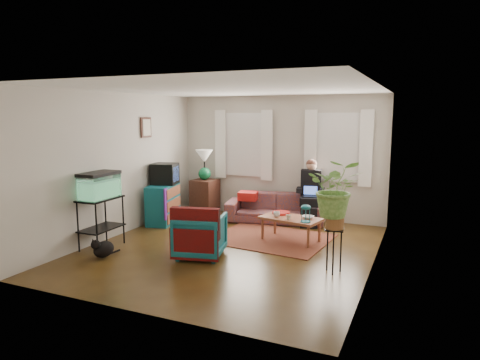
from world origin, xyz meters
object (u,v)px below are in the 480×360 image
at_px(coffee_table, 291,229).
at_px(sofa, 275,203).
at_px(aquarium_stand, 101,223).
at_px(armchair, 200,233).
at_px(side_table, 205,196).
at_px(plant_stand, 334,251).
at_px(dresser, 163,204).

bearing_deg(coffee_table, sofa, 132.16).
height_order(aquarium_stand, armchair, aquarium_stand).
height_order(armchair, coffee_table, armchair).
xyz_separation_m(side_table, coffee_table, (2.43, -1.35, -0.16)).
relative_size(aquarium_stand, plant_stand, 1.32).
bearing_deg(sofa, side_table, 164.20).
xyz_separation_m(dresser, armchair, (1.71, -1.54, -0.03)).
relative_size(aquarium_stand, coffee_table, 0.82).
bearing_deg(aquarium_stand, armchair, 7.78).
bearing_deg(armchair, plant_stand, 170.16).
bearing_deg(side_table, coffee_table, -29.11).
height_order(side_table, dresser, dresser).
xyz_separation_m(sofa, coffee_table, (0.71, -1.21, -0.18)).
height_order(sofa, side_table, sofa).
height_order(aquarium_stand, coffee_table, aquarium_stand).
relative_size(sofa, dresser, 2.25).
distance_m(side_table, aquarium_stand, 2.99).
bearing_deg(aquarium_stand, plant_stand, 4.85).
xyz_separation_m(armchair, coffee_table, (1.06, 1.35, -0.16)).
relative_size(dresser, coffee_table, 0.86).
bearing_deg(side_table, plant_stand, -36.93).
xyz_separation_m(sofa, plant_stand, (1.70, -2.44, -0.07)).
height_order(sofa, aquarium_stand, aquarium_stand).
relative_size(aquarium_stand, armchair, 1.14).
bearing_deg(sofa, plant_stand, -66.20).
distance_m(side_table, dresser, 1.21).
bearing_deg(side_table, dresser, -106.28).
distance_m(coffee_table, plant_stand, 1.58).
distance_m(sofa, plant_stand, 2.97).
distance_m(armchair, plant_stand, 2.06).
distance_m(aquarium_stand, armchair, 1.74).
xyz_separation_m(sofa, dresser, (-2.06, -1.02, 0.01)).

